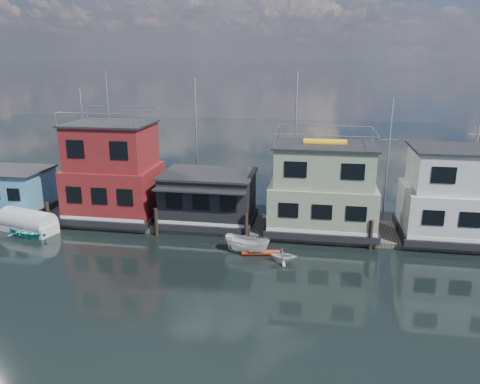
% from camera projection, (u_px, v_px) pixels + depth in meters
% --- Properties ---
extents(ground, '(160.00, 160.00, 0.00)m').
position_uv_depth(ground, '(170.00, 298.00, 26.83)').
color(ground, black).
rests_on(ground, ground).
extents(dock, '(48.00, 5.00, 0.40)m').
position_uv_depth(dock, '(215.00, 224.00, 38.14)').
color(dock, '#595147').
rests_on(dock, ground).
extents(houseboat_blue, '(6.40, 4.90, 3.66)m').
position_uv_depth(houseboat_blue, '(12.00, 190.00, 40.44)').
color(houseboat_blue, black).
rests_on(houseboat_blue, dock).
extents(houseboat_red, '(7.40, 5.90, 11.86)m').
position_uv_depth(houseboat_red, '(113.00, 173.00, 38.40)').
color(houseboat_red, black).
rests_on(houseboat_red, dock).
extents(houseboat_dark, '(7.40, 6.10, 4.06)m').
position_uv_depth(houseboat_dark, '(209.00, 198.00, 37.58)').
color(houseboat_dark, black).
rests_on(houseboat_dark, dock).
extents(houseboat_green, '(8.40, 5.90, 7.03)m').
position_uv_depth(houseboat_green, '(323.00, 189.00, 35.85)').
color(houseboat_green, black).
rests_on(houseboat_green, dock).
extents(houseboat_white, '(8.40, 5.90, 6.66)m').
position_uv_depth(houseboat_white, '(461.00, 195.00, 34.26)').
color(houseboat_white, black).
rests_on(houseboat_white, dock).
extents(pilings, '(42.28, 0.28, 2.20)m').
position_uv_depth(pilings, '(203.00, 225.00, 35.29)').
color(pilings, '#2D2116').
rests_on(pilings, ground).
extents(background_masts, '(36.40, 0.16, 12.00)m').
position_uv_depth(background_masts, '(281.00, 147.00, 41.57)').
color(background_masts, silver).
rests_on(background_masts, ground).
extents(red_kayak, '(2.67, 0.83, 0.39)m').
position_uv_depth(red_kayak, '(261.00, 253.00, 32.55)').
color(red_kayak, '#B02D12').
rests_on(red_kayak, ground).
extents(dinghy_white, '(1.87, 1.61, 0.98)m').
position_uv_depth(dinghy_white, '(283.00, 255.00, 31.37)').
color(dinghy_white, beige).
rests_on(dinghy_white, ground).
extents(tarp_runabout, '(5.05, 3.07, 1.92)m').
position_uv_depth(tarp_runabout, '(28.00, 223.00, 36.85)').
color(tarp_runabout, beige).
rests_on(tarp_runabout, ground).
extents(motorboat, '(3.65, 2.21, 1.32)m').
position_uv_depth(motorboat, '(247.00, 245.00, 32.73)').
color(motorboat, white).
rests_on(motorboat, ground).
extents(dinghy_teal, '(4.08, 3.44, 0.72)m').
position_uv_depth(dinghy_teal, '(30.00, 231.00, 36.02)').
color(dinghy_teal, teal).
rests_on(dinghy_teal, ground).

